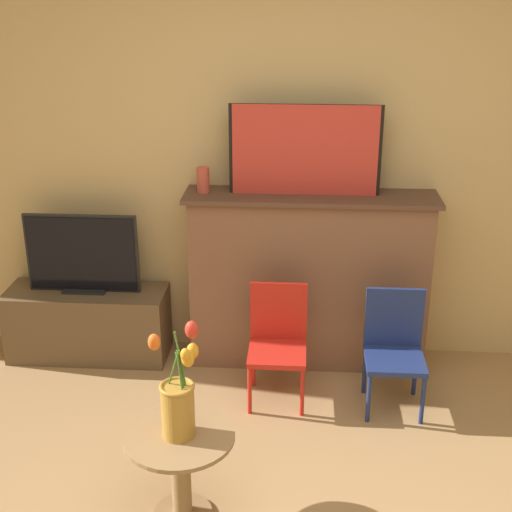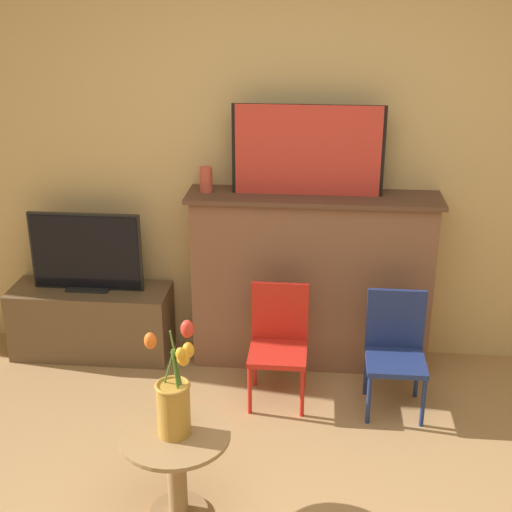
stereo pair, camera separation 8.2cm
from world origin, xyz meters
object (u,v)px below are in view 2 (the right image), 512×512
at_px(painting, 308,150).
at_px(vase_tulips, 174,398).
at_px(chair_blue, 395,346).
at_px(tv_monitor, 86,253).
at_px(chair_red, 279,338).

xyz_separation_m(painting, vase_tulips, (-0.50, -1.45, -0.73)).
distance_m(painting, chair_blue, 1.20).
bearing_deg(tv_monitor, chair_blue, -12.76).
distance_m(painting, vase_tulips, 1.70).
height_order(painting, tv_monitor, painting).
distance_m(chair_blue, vase_tulips, 1.45).
height_order(chair_red, chair_blue, same).
bearing_deg(chair_red, chair_blue, -2.97).
bearing_deg(painting, vase_tulips, -109.17).
bearing_deg(painting, tv_monitor, -178.20).
distance_m(tv_monitor, chair_blue, 1.93).
bearing_deg(vase_tulips, chair_red, 69.70).
xyz_separation_m(tv_monitor, vase_tulips, (0.83, -1.41, -0.07)).
bearing_deg(tv_monitor, chair_red, -17.73).
relative_size(painting, chair_red, 1.30).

